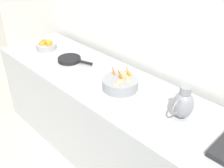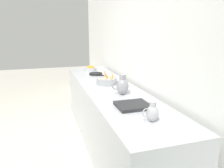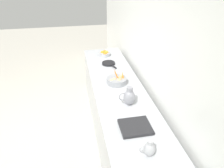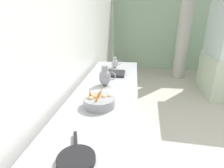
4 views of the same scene
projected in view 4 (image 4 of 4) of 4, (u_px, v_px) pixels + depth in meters
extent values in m
cube|color=white|center=(71.00, 34.00, 2.19)|extent=(0.10, 7.91, 3.00)
cube|color=#ADAFB5|center=(104.00, 134.00, 2.04)|extent=(0.73, 3.35, 0.89)
cylinder|color=gray|center=(99.00, 102.00, 1.72)|extent=(0.31, 0.31, 0.09)
torus|color=gray|center=(99.00, 106.00, 1.73)|extent=(0.18, 0.18, 0.01)
cone|color=orange|center=(90.00, 93.00, 1.70)|extent=(0.04, 0.09, 0.13)
cone|color=orange|center=(97.00, 97.00, 1.61)|extent=(0.07, 0.03, 0.15)
cone|color=orange|center=(100.00, 93.00, 1.69)|extent=(0.10, 0.03, 0.17)
ellipsoid|color=tan|center=(109.00, 96.00, 1.74)|extent=(0.05, 0.04, 0.04)
ellipsoid|color=tan|center=(104.00, 97.00, 1.73)|extent=(0.06, 0.05, 0.04)
ellipsoid|color=tan|center=(99.00, 95.00, 1.77)|extent=(0.06, 0.05, 0.04)
ellipsoid|color=tan|center=(91.00, 99.00, 1.68)|extent=(0.06, 0.05, 0.05)
ellipsoid|color=tan|center=(96.00, 96.00, 1.75)|extent=(0.06, 0.05, 0.04)
ellipsoid|color=tan|center=(94.00, 97.00, 1.71)|extent=(0.06, 0.05, 0.05)
ellipsoid|color=gray|center=(105.00, 77.00, 2.24)|extent=(0.15, 0.15, 0.21)
cylinder|color=gray|center=(105.00, 68.00, 2.19)|extent=(0.08, 0.08, 0.06)
torus|color=gray|center=(111.00, 76.00, 2.22)|extent=(0.11, 0.01, 0.11)
ellipsoid|color=#A3A3A8|center=(115.00, 63.00, 3.03)|extent=(0.11, 0.11, 0.15)
cylinder|color=#A3A3A8|center=(115.00, 58.00, 3.00)|extent=(0.06, 0.06, 0.04)
torus|color=#A3A3A8|center=(118.00, 63.00, 3.02)|extent=(0.08, 0.01, 0.08)
cube|color=#232326|center=(113.00, 73.00, 2.69)|extent=(0.34, 0.30, 0.04)
cylinder|color=black|center=(76.00, 160.00, 1.06)|extent=(0.23, 0.23, 0.03)
cube|color=black|center=(75.00, 139.00, 1.23)|extent=(0.07, 0.15, 0.02)
cylinder|color=#B2AFA8|center=(185.00, 25.00, 4.90)|extent=(0.36, 0.36, 3.00)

